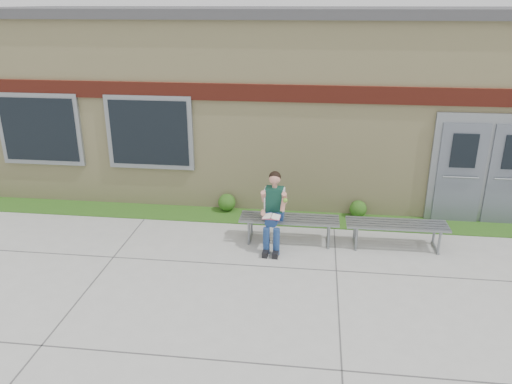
# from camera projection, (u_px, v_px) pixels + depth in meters

# --- Properties ---
(ground) EXTENTS (80.00, 80.00, 0.00)m
(ground) POSITION_uv_depth(u_px,v_px,m) (276.00, 282.00, 8.22)
(ground) COLOR #9E9E99
(ground) RESTS_ON ground
(grass_strip) EXTENTS (16.00, 0.80, 0.02)m
(grass_strip) POSITION_uv_depth(u_px,v_px,m) (286.00, 218.00, 10.63)
(grass_strip) COLOR #1A4F15
(grass_strip) RESTS_ON ground
(school_building) EXTENTS (16.20, 6.22, 4.20)m
(school_building) POSITION_uv_depth(u_px,v_px,m) (297.00, 93.00, 13.02)
(school_building) COLOR beige
(school_building) RESTS_ON ground
(bench_left) EXTENTS (1.88, 0.53, 0.49)m
(bench_left) POSITION_uv_depth(u_px,v_px,m) (289.00, 223.00, 9.51)
(bench_left) COLOR slate
(bench_left) RESTS_ON ground
(bench_right) EXTENTS (1.87, 0.54, 0.48)m
(bench_right) POSITION_uv_depth(u_px,v_px,m) (396.00, 229.00, 9.29)
(bench_right) COLOR slate
(bench_right) RESTS_ON ground
(girl) EXTENTS (0.51, 0.86, 1.43)m
(girl) POSITION_uv_depth(u_px,v_px,m) (274.00, 209.00, 9.21)
(girl) COLOR navy
(girl) RESTS_ON ground
(shrub_mid) EXTENTS (0.38, 0.38, 0.38)m
(shrub_mid) POSITION_uv_depth(u_px,v_px,m) (227.00, 202.00, 10.94)
(shrub_mid) COLOR #1A4F15
(shrub_mid) RESTS_ON grass_strip
(shrub_east) EXTENTS (0.36, 0.36, 0.36)m
(shrub_east) POSITION_uv_depth(u_px,v_px,m) (358.00, 209.00, 10.62)
(shrub_east) COLOR #1A4F15
(shrub_east) RESTS_ON grass_strip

